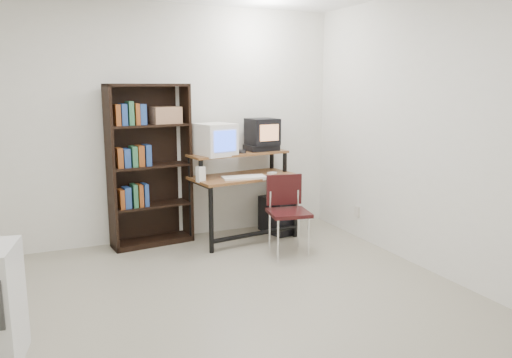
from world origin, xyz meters
name	(u,v)px	position (x,y,z in m)	size (l,w,h in m)	color
floor	(231,306)	(0.00, 0.00, -0.01)	(4.00, 4.00, 0.01)	#A49D88
back_wall	(166,125)	(0.00, 2.00, 1.30)	(4.00, 0.01, 2.60)	white
front_wall	(409,199)	(0.00, -2.00, 1.30)	(4.00, 0.01, 2.60)	white
right_wall	(436,134)	(2.00, 0.00, 1.30)	(0.01, 4.00, 2.60)	white
computer_desk	(243,180)	(0.76, 1.62, 0.68)	(1.23, 0.73, 0.98)	brown
crt_monitor	(215,140)	(0.46, 1.67, 1.15)	(0.46, 0.46, 0.35)	white
vcr	(261,148)	(1.06, 1.77, 1.01)	(0.36, 0.26, 0.08)	black
crt_tv	(262,132)	(1.07, 1.78, 1.20)	(0.35, 0.35, 0.30)	black
cd_spindle	(241,152)	(0.76, 1.67, 0.99)	(0.12, 0.12, 0.05)	#26262B
keyboard	(244,178)	(0.71, 1.45, 0.74)	(0.47, 0.21, 0.04)	white
mousepad	(271,175)	(1.09, 1.57, 0.72)	(0.22, 0.18, 0.01)	black
mouse	(272,174)	(1.09, 1.56, 0.74)	(0.10, 0.06, 0.03)	white
desk_speaker	(201,174)	(0.23, 1.49, 0.80)	(0.08, 0.07, 0.17)	white
pc_tower	(275,215)	(1.20, 1.67, 0.21)	(0.20, 0.45, 0.42)	black
school_chair	(287,206)	(1.02, 1.03, 0.49)	(0.47, 0.47, 0.80)	black
bookshelf	(149,163)	(-0.24, 1.86, 0.90)	(0.90, 0.40, 1.75)	black
wall_outlet	(357,211)	(1.99, 1.15, 0.30)	(0.02, 0.08, 0.12)	beige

